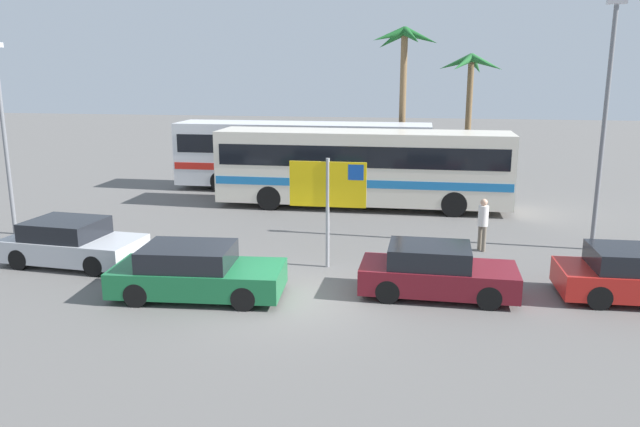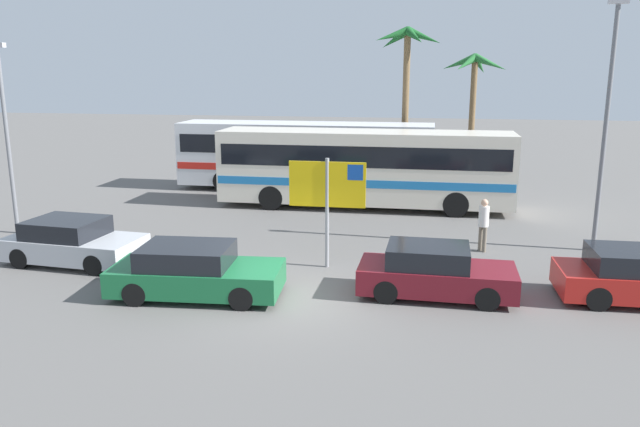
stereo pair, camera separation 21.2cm
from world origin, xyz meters
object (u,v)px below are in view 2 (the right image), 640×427
Objects in this scene: car_silver at (73,242)px; car_maroon at (434,272)px; bus_front_coach at (364,165)px; pedestrian_by_bus at (484,221)px; car_green at (194,272)px; ferry_sign at (329,189)px; bus_rear_coach at (305,153)px.

car_maroon is at bearing -0.36° from car_silver.
bus_front_coach reaches higher than car_silver.
pedestrian_by_bus is (1.53, 4.30, 0.36)m from car_maroon.
pedestrian_by_bus is at bearing -52.69° from bus_front_coach.
car_maroon is (5.98, 1.03, -0.00)m from car_green.
ferry_sign is at bearing -91.20° from bus_front_coach.
car_silver and car_maroon have the same top height.
ferry_sign is at bearing 149.08° from car_maroon.
ferry_sign is 0.78× the size of car_silver.
pedestrian_by_bus is at bearing 27.88° from ferry_sign.
ferry_sign is at bearing 169.28° from pedestrian_by_bus.
car_silver is (-7.73, -9.06, -1.15)m from bus_front_coach.
bus_rear_coach is 2.72× the size of car_green.
car_green is at bearing -18.67° from car_silver.
pedestrian_by_bus is at bearing 20.29° from car_silver.
ferry_sign is 0.73× the size of car_green.
car_maroon is (3.01, -1.88, -1.69)m from ferry_sign.
bus_front_coach is at bearing 70.14° from car_green.
car_silver is at bearing 175.80° from car_maroon.
pedestrian_by_bus is (7.51, 5.33, 0.36)m from car_green.
ferry_sign is 7.79m from car_silver.
car_silver is 1.04× the size of car_maroon.
bus_front_coach is at bearing 88.55° from ferry_sign.
bus_front_coach reaches higher than pedestrian_by_bus.
bus_rear_coach is 13.28m from car_silver.
car_silver is 0.93× the size of car_green.
ferry_sign is at bearing -75.47° from bus_rear_coach.
car_maroon is at bearing 5.77° from car_green.
bus_rear_coach reaches higher than car_green.
bus_front_coach is at bearing 54.42° from car_silver.
car_green is at bearing -135.92° from ferry_sign.
bus_rear_coach is at bearing 115.16° from car_maroon.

